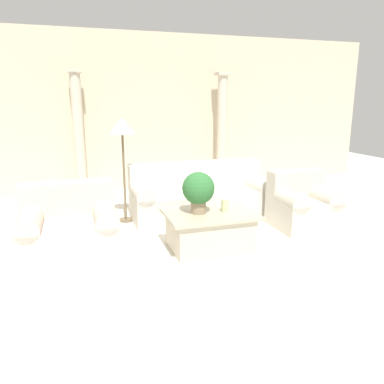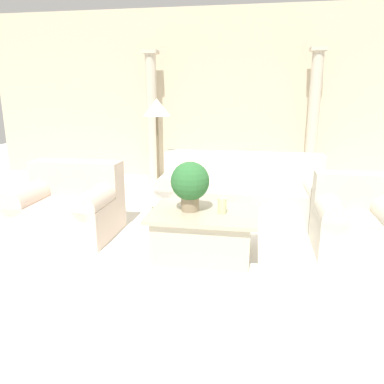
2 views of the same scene
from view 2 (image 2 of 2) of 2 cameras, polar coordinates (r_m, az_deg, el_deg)
ground_plane at (r=4.40m, az=3.98°, el=-7.57°), size 16.00×16.00×0.00m
wall_back at (r=7.40m, az=6.99°, el=14.24°), size 10.00×0.06×3.20m
sofa_long at (r=5.22m, az=7.50°, el=0.01°), size 2.22×0.92×0.86m
loveseat at (r=4.77m, az=-18.14°, el=-1.91°), size 1.13×0.92×0.86m
coffee_table at (r=3.97m, az=1.77°, el=-6.25°), size 1.11×0.81×0.48m
potted_plant at (r=3.85m, az=-0.29°, el=1.41°), size 0.40×0.40×0.52m
pillar_candle at (r=3.83m, az=4.61°, el=-2.10°), size 0.09×0.09×0.16m
floor_lamp at (r=5.32m, az=-5.37°, el=11.72°), size 0.39×0.39×1.60m
column_left at (r=7.30m, az=-6.13°, el=11.40°), size 0.28×0.28×2.42m
column_right at (r=7.09m, az=17.97°, el=10.66°), size 0.28×0.28×2.42m
armchair at (r=4.42m, az=23.67°, el=-3.86°), size 0.86×0.78×0.82m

